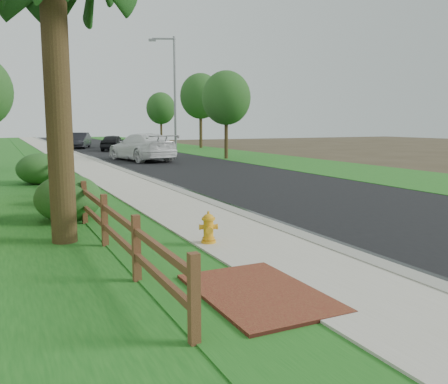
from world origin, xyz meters
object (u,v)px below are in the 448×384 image
white_suv (142,147)px  dark_car_mid (113,143)px  fire_hydrant (208,228)px  streetlight (173,87)px  ranch_fence (77,194)px

white_suv → dark_car_mid: white_suv is taller
fire_hydrant → streetlight: bearing=71.6°
fire_hydrant → white_suv: size_ratio=0.10×
ranch_fence → fire_hydrant: 4.89m
fire_hydrant → dark_car_mid: size_ratio=0.15×
fire_hydrant → ranch_fence: bearing=112.9°
white_suv → fire_hydrant: bearing=66.8°
streetlight → fire_hydrant: bearing=-108.4°
white_suv → streetlight: (5.29, 8.57, 4.61)m
dark_car_mid → streetlight: size_ratio=0.44×
fire_hydrant → dark_car_mid: 34.96m
ranch_fence → streetlight: bearing=65.2°
white_suv → dark_car_mid: bearing=-104.6°
ranch_fence → dark_car_mid: dark_car_mid is taller
ranch_fence → dark_car_mid: 30.95m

